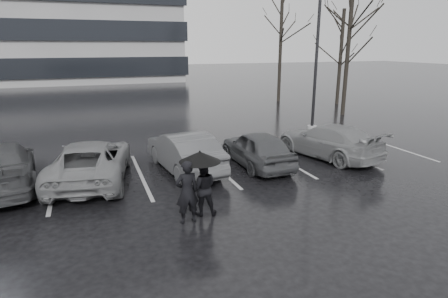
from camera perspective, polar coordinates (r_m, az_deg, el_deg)
The scene contains 13 objects.
ground at distance 11.69m, azimuth 0.01°, elevation -6.61°, with size 160.00×160.00×0.00m, color black.
car_main at distance 14.09m, azimuth 5.04°, elevation 0.11°, with size 1.59×3.95×1.35m, color black.
car_west_a at distance 13.55m, azimuth -6.09°, elevation -0.33°, with size 1.53×4.38×1.44m, color #2D2D2F.
car_west_b at distance 13.21m, azimuth -19.62°, elevation -1.74°, with size 2.29×4.96×1.38m, color #525254.
car_east at distance 15.73m, azimuth 15.52°, elevation 1.23°, with size 1.89×4.65×1.35m, color #525254.
pedestrian_left at distance 9.55m, azimuth -5.67°, elevation -6.55°, with size 0.60×0.40×1.66m, color black.
pedestrian_right at distance 9.97m, azimuth -3.26°, elevation -5.92°, with size 0.74×0.58×1.52m, color black.
umbrella at distance 9.55m, azimuth -3.71°, elevation -1.18°, with size 1.08×1.08×1.83m.
lamp_post at distance 20.46m, azimuth 13.98°, elevation 14.39°, with size 0.50×0.50×9.08m.
stall_stripes at distance 13.72m, azimuth -6.75°, elevation -3.30°, with size 19.72×5.00×0.00m.
tree_east at distance 25.58m, azimuth 18.34°, elevation 13.86°, with size 0.26×0.26×8.00m, color black.
tree_ne at distance 30.29m, azimuth 17.32°, elevation 13.13°, with size 0.26×0.26×7.00m, color black.
tree_north at distance 30.90m, azimuth 8.60°, elevation 15.07°, with size 0.26×0.26×8.50m, color black.
Camera 1 is at (-3.74, -10.16, 4.40)m, focal length 30.00 mm.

